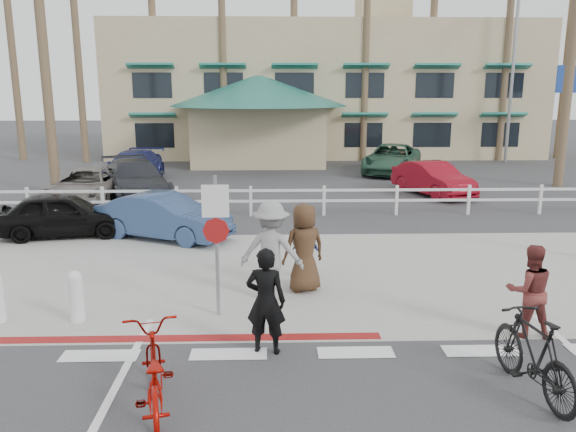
{
  "coord_description": "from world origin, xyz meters",
  "views": [
    {
      "loc": [
        -1.3,
        -7.51,
        4.06
      ],
      "look_at": [
        -0.97,
        3.83,
        1.5
      ],
      "focal_mm": 35.0,
      "sensor_mm": 36.0,
      "label": 1
    }
  ],
  "objects_px": {
    "sign_post": "(217,239)",
    "bike_black": "(534,354)",
    "bike_red": "(153,374)",
    "car_white_sedan": "(164,216)",
    "car_red_compact": "(64,214)"
  },
  "relations": [
    {
      "from": "sign_post",
      "to": "bike_black",
      "type": "relative_size",
      "value": 1.51
    },
    {
      "from": "sign_post",
      "to": "bike_red",
      "type": "relative_size",
      "value": 1.42
    },
    {
      "from": "car_white_sedan",
      "to": "bike_black",
      "type": "bearing_deg",
      "value": -117.43
    },
    {
      "from": "bike_red",
      "to": "car_red_compact",
      "type": "relative_size",
      "value": 0.55
    },
    {
      "from": "sign_post",
      "to": "car_red_compact",
      "type": "bearing_deg",
      "value": 129.7
    },
    {
      "from": "bike_red",
      "to": "car_white_sedan",
      "type": "distance_m",
      "value": 8.82
    },
    {
      "from": "bike_red",
      "to": "sign_post",
      "type": "bearing_deg",
      "value": -112.56
    },
    {
      "from": "car_red_compact",
      "to": "bike_black",
      "type": "bearing_deg",
      "value": -142.45
    },
    {
      "from": "bike_black",
      "to": "car_white_sedan",
      "type": "relative_size",
      "value": 0.5
    },
    {
      "from": "bike_black",
      "to": "car_white_sedan",
      "type": "height_order",
      "value": "car_white_sedan"
    },
    {
      "from": "car_white_sedan",
      "to": "car_red_compact",
      "type": "xyz_separation_m",
      "value": [
        -2.88,
        0.34,
        0.0
      ]
    },
    {
      "from": "sign_post",
      "to": "car_red_compact",
      "type": "relative_size",
      "value": 0.78
    },
    {
      "from": "bike_black",
      "to": "sign_post",
      "type": "bearing_deg",
      "value": -40.42
    },
    {
      "from": "car_white_sedan",
      "to": "bike_red",
      "type": "bearing_deg",
      "value": -145.7
    },
    {
      "from": "bike_black",
      "to": "car_white_sedan",
      "type": "bearing_deg",
      "value": -60.33
    }
  ]
}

